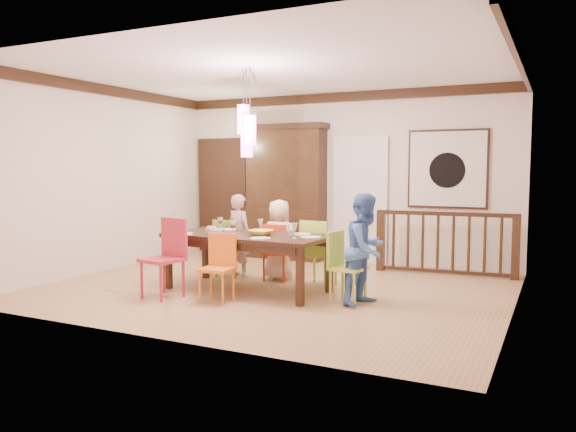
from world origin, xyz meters
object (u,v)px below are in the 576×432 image
at_px(person_end_right, 366,249).
at_px(person_far_mid, 279,240).
at_px(chair_end_right, 348,262).
at_px(china_hutch, 286,192).
at_px(balustrade, 445,242).
at_px(person_far_left, 239,235).
at_px(dining_table, 247,240).
at_px(chair_far_left, 231,243).

bearing_deg(person_end_right, person_far_mid, 76.08).
bearing_deg(chair_end_right, person_end_right, -83.25).
bearing_deg(person_end_right, china_hutch, 56.05).
bearing_deg(person_end_right, balustrade, 1.64).
distance_m(china_hutch, person_far_left, 1.88).
xyz_separation_m(person_far_left, person_end_right, (2.25, -0.84, 0.05)).
relative_size(china_hutch, person_end_right, 1.80).
relative_size(chair_end_right, person_end_right, 0.65).
bearing_deg(balustrade, dining_table, -137.55).
height_order(chair_end_right, china_hutch, china_hutch).
relative_size(balustrade, person_end_right, 1.59).
height_order(chair_far_left, chair_end_right, same).
relative_size(chair_end_right, person_far_mid, 0.73).
height_order(china_hutch, person_far_left, china_hutch).
height_order(person_far_left, person_end_right, person_end_right).
relative_size(balustrade, person_far_mid, 1.80).
bearing_deg(person_far_mid, person_end_right, 148.02).
xyz_separation_m(china_hutch, person_far_mid, (0.76, -1.78, -0.61)).
xyz_separation_m(chair_far_left, person_far_left, (0.13, 0.04, 0.13)).
bearing_deg(person_end_right, person_far_left, 83.82).
height_order(dining_table, balustrade, balustrade).
relative_size(dining_table, person_far_left, 1.80).
xyz_separation_m(person_far_mid, person_end_right, (1.59, -0.85, 0.08)).
relative_size(dining_table, chair_far_left, 2.58).
bearing_deg(chair_end_right, person_far_mid, 65.45).
height_order(dining_table, china_hutch, china_hutch).
distance_m(chair_far_left, person_end_right, 2.51).
distance_m(china_hutch, balustrade, 2.96).
height_order(china_hutch, balustrade, china_hutch).
bearing_deg(person_far_mid, chair_far_left, 0.22).
distance_m(balustrade, person_far_left, 3.11).
distance_m(chair_far_left, balustrade, 3.25).
bearing_deg(balustrade, china_hutch, 169.09).
xyz_separation_m(dining_table, china_hutch, (-0.71, 2.60, 0.53)).
bearing_deg(chair_far_left, dining_table, 131.59).
xyz_separation_m(china_hutch, balustrade, (2.86, -0.35, -0.70)).
bearing_deg(person_far_mid, chair_end_right, 144.33).
distance_m(chair_far_left, chair_end_right, 2.29).
distance_m(person_far_left, person_end_right, 2.40).
bearing_deg(person_far_left, chair_end_right, 174.68).
bearing_deg(chair_far_left, balustrade, -155.00).
xyz_separation_m(chair_far_left, person_end_right, (2.38, -0.79, 0.17)).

